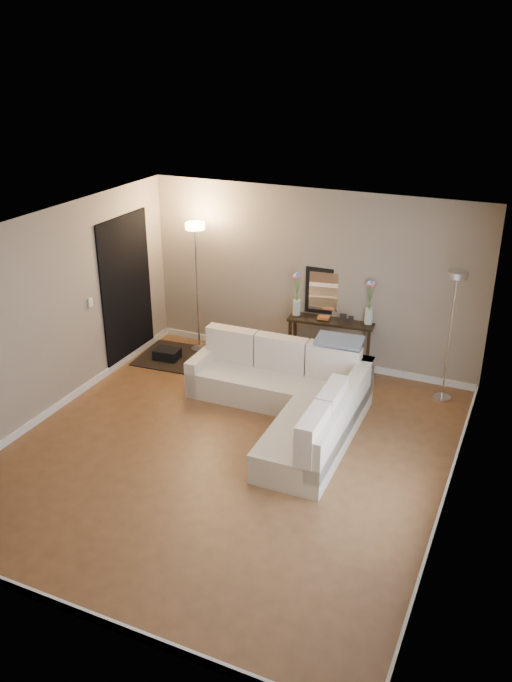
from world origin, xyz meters
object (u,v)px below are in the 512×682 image
at_px(floor_lamp_lit, 196,262).
at_px(floor_lamp_unlit, 453,311).
at_px(sectional_sofa, 291,396).
at_px(console_table, 325,341).

height_order(floor_lamp_lit, floor_lamp_unlit, floor_lamp_lit).
height_order(sectional_sofa, floor_lamp_unlit, floor_lamp_unlit).
distance_m(console_table, floor_lamp_lit, 2.23).
relative_size(sectional_sofa, console_table, 1.91).
distance_m(sectional_sofa, console_table, 1.57).
height_order(sectional_sofa, console_table, sectional_sofa).
distance_m(sectional_sofa, floor_lamp_lit, 2.72).
xyz_separation_m(sectional_sofa, floor_lamp_lit, (-2.07, 1.36, 1.12)).
bearing_deg(floor_lamp_lit, floor_lamp_unlit, -0.78).
height_order(sectional_sofa, floor_lamp_lit, floor_lamp_lit).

